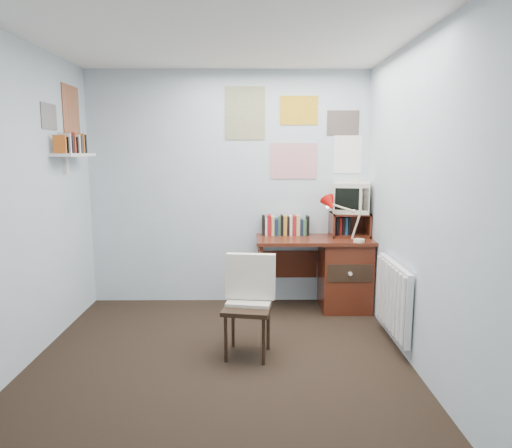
{
  "coord_description": "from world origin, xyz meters",
  "views": [
    {
      "loc": [
        0.26,
        -3.18,
        1.65
      ],
      "look_at": [
        0.29,
        0.98,
        0.99
      ],
      "focal_mm": 32.0,
      "sensor_mm": 36.0,
      "label": 1
    }
  ],
  "objects_px": {
    "crt_tv": "(351,196)",
    "wall_shelf": "(74,155)",
    "radiator": "(393,297)",
    "tv_riser": "(350,224)",
    "desk": "(339,271)",
    "desk_lamp": "(360,222)",
    "desk_chair": "(247,309)"
  },
  "relations": [
    {
      "from": "tv_riser",
      "to": "wall_shelf",
      "type": "height_order",
      "value": "wall_shelf"
    },
    {
      "from": "desk_chair",
      "to": "radiator",
      "type": "height_order",
      "value": "desk_chair"
    },
    {
      "from": "desk_chair",
      "to": "radiator",
      "type": "relative_size",
      "value": 1.0
    },
    {
      "from": "desk_lamp",
      "to": "crt_tv",
      "type": "height_order",
      "value": "crt_tv"
    },
    {
      "from": "desk",
      "to": "crt_tv",
      "type": "distance_m",
      "value": 0.8
    },
    {
      "from": "radiator",
      "to": "wall_shelf",
      "type": "distance_m",
      "value": 3.15
    },
    {
      "from": "desk_chair",
      "to": "wall_shelf",
      "type": "relative_size",
      "value": 1.28
    },
    {
      "from": "tv_riser",
      "to": "radiator",
      "type": "bearing_deg",
      "value": -80.72
    },
    {
      "from": "crt_tv",
      "to": "wall_shelf",
      "type": "bearing_deg",
      "value": -157.17
    },
    {
      "from": "desk_chair",
      "to": "crt_tv",
      "type": "height_order",
      "value": "crt_tv"
    },
    {
      "from": "desk_lamp",
      "to": "crt_tv",
      "type": "xyz_separation_m",
      "value": [
        -0.01,
        0.35,
        0.22
      ]
    },
    {
      "from": "radiator",
      "to": "tv_riser",
      "type": "bearing_deg",
      "value": 99.28
    },
    {
      "from": "desk",
      "to": "radiator",
      "type": "distance_m",
      "value": 0.97
    },
    {
      "from": "radiator",
      "to": "wall_shelf",
      "type": "xyz_separation_m",
      "value": [
        -2.86,
        0.55,
        1.2
      ]
    },
    {
      "from": "desk_lamp",
      "to": "radiator",
      "type": "xyz_separation_m",
      "value": [
        0.14,
        -0.71,
        -0.54
      ]
    },
    {
      "from": "desk",
      "to": "desk_lamp",
      "type": "distance_m",
      "value": 0.62
    },
    {
      "from": "desk",
      "to": "desk_lamp",
      "type": "xyz_separation_m",
      "value": [
        0.15,
        -0.22,
        0.56
      ]
    },
    {
      "from": "desk",
      "to": "wall_shelf",
      "type": "bearing_deg",
      "value": -171.6
    },
    {
      "from": "desk_chair",
      "to": "crt_tv",
      "type": "distance_m",
      "value": 1.85
    },
    {
      "from": "radiator",
      "to": "wall_shelf",
      "type": "height_order",
      "value": "wall_shelf"
    },
    {
      "from": "tv_riser",
      "to": "crt_tv",
      "type": "bearing_deg",
      "value": 54.77
    },
    {
      "from": "desk_chair",
      "to": "wall_shelf",
      "type": "distance_m",
      "value": 2.16
    },
    {
      "from": "desk",
      "to": "wall_shelf",
      "type": "xyz_separation_m",
      "value": [
        -2.57,
        -0.38,
        1.21
      ]
    },
    {
      "from": "desk_lamp",
      "to": "tv_riser",
      "type": "bearing_deg",
      "value": 93.21
    },
    {
      "from": "desk_lamp",
      "to": "wall_shelf",
      "type": "bearing_deg",
      "value": -178.1
    },
    {
      "from": "desk_lamp",
      "to": "desk_chair",
      "type": "bearing_deg",
      "value": -141.48
    },
    {
      "from": "desk_chair",
      "to": "radiator",
      "type": "xyz_separation_m",
      "value": [
        1.24,
        0.21,
        0.02
      ]
    },
    {
      "from": "desk",
      "to": "radiator",
      "type": "relative_size",
      "value": 1.5
    },
    {
      "from": "tv_riser",
      "to": "crt_tv",
      "type": "relative_size",
      "value": 1.09
    },
    {
      "from": "radiator",
      "to": "desk_chair",
      "type": "bearing_deg",
      "value": -170.27
    },
    {
      "from": "desk",
      "to": "desk_lamp",
      "type": "bearing_deg",
      "value": -56.47
    },
    {
      "from": "crt_tv",
      "to": "radiator",
      "type": "bearing_deg",
      "value": -69.48
    }
  ]
}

